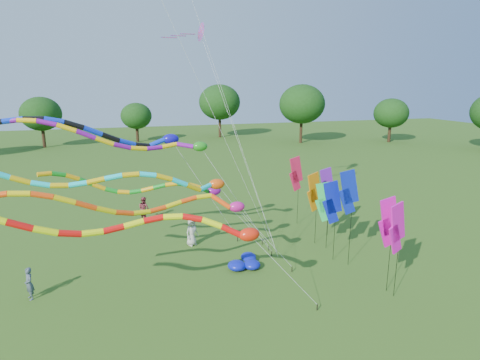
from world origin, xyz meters
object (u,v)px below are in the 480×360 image
object	(u,v)px
person_c	(144,209)
person_a	(192,232)
person_b	(29,284)
tube_kite_orange	(151,204)
tube_kite_red	(146,227)
blue_nylon_heap	(244,261)

from	to	relation	value
person_c	person_a	bearing A→B (deg)	169.12
person_b	person_c	size ratio (longest dim) A/B	0.87
tube_kite_orange	person_b	bearing A→B (deg)	154.21
tube_kite_orange	person_a	world-z (taller)	tube_kite_orange
tube_kite_orange	tube_kite_red	bearing A→B (deg)	-106.39
person_b	blue_nylon_heap	bearing A→B (deg)	65.24
person_b	person_c	distance (m)	11.40
blue_nylon_heap	person_c	bearing A→B (deg)	117.33
person_c	person_b	bearing A→B (deg)	113.64
tube_kite_orange	blue_nylon_heap	world-z (taller)	tube_kite_orange
tube_kite_red	blue_nylon_heap	world-z (taller)	tube_kite_red
person_a	person_c	distance (m)	6.14
person_a	person_b	size ratio (longest dim) A/B	1.11
tube_kite_red	blue_nylon_heap	xyz separation A→B (m)	(5.43, 4.73, -4.29)
person_a	person_b	xyz separation A→B (m)	(-8.42, -4.19, -0.08)
person_b	person_c	bearing A→B (deg)	121.86
tube_kite_orange	person_b	size ratio (longest dim) A/B	8.79
tube_kite_red	person_c	bearing A→B (deg)	91.02
blue_nylon_heap	person_a	xyz separation A→B (m)	(-2.27, 3.74, 0.60)
tube_kite_orange	blue_nylon_heap	xyz separation A→B (m)	(5.04, 2.37, -4.47)
tube_kite_orange	person_b	xyz separation A→B (m)	(-5.64, 1.92, -3.95)
blue_nylon_heap	person_b	distance (m)	10.71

